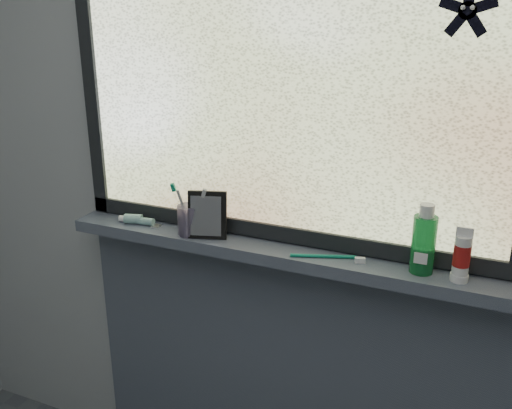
{
  "coord_description": "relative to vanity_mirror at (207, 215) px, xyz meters",
  "views": [
    {
      "loc": [
        0.51,
        -0.29,
        1.74
      ],
      "look_at": [
        -0.07,
        1.05,
        1.22
      ],
      "focal_mm": 40.0,
      "sensor_mm": 36.0,
      "label": 1
    }
  ],
  "objects": [
    {
      "name": "starfish_sticker",
      "position": [
        0.71,
        0.06,
        0.62
      ],
      "size": [
        0.15,
        0.02,
        0.15
      ],
      "primitive_type": null,
      "color": "black",
      "rests_on": "window_pane"
    },
    {
      "name": "toothbrush_lying",
      "position": [
        0.39,
        -0.0,
        -0.07
      ],
      "size": [
        0.24,
        0.1,
        0.02
      ],
      "primitive_type": null,
      "rotation": [
        0.0,
        0.0,
        0.34
      ],
      "color": "#0D7A5B",
      "rests_on": "windowsill"
    },
    {
      "name": "toothpaste_tube",
      "position": [
        -0.27,
        0.01,
        -0.06
      ],
      "size": [
        0.19,
        0.08,
        0.03
      ],
      "primitive_type": null,
      "rotation": [
        0.0,
        0.0,
        0.24
      ],
      "color": "silver",
      "rests_on": "windowsill"
    },
    {
      "name": "cream_tube",
      "position": [
        0.77,
        0.01,
        0.01
      ],
      "size": [
        0.06,
        0.06,
        0.11
      ],
      "primitive_type": "cylinder",
      "rotation": [
        0.0,
        0.0,
        0.44
      ],
      "color": "silver",
      "rests_on": "windowsill"
    },
    {
      "name": "vanity_mirror",
      "position": [
        0.0,
        0.0,
        0.0
      ],
      "size": [
        0.14,
        0.1,
        0.16
      ],
      "primitive_type": "cube",
      "rotation": [
        0.0,
        0.0,
        0.31
      ],
      "color": "black",
      "rests_on": "windowsill"
    },
    {
      "name": "sill_apron",
      "position": [
        0.31,
        0.08,
        -0.61
      ],
      "size": [
        1.62,
        0.02,
        0.98
      ],
      "primitive_type": "cube",
      "color": "#474E5E",
      "rests_on": "floor"
    },
    {
      "name": "wall_back",
      "position": [
        0.31,
        0.09,
        0.15
      ],
      "size": [
        3.0,
        0.01,
        2.5
      ],
      "primitive_type": "cube",
      "color": "#9EA3A8",
      "rests_on": "ground"
    },
    {
      "name": "window_pane",
      "position": [
        0.31,
        0.07,
        0.43
      ],
      "size": [
        1.5,
        0.01,
        1.0
      ],
      "primitive_type": "cube",
      "color": "silver",
      "rests_on": "wall_back"
    },
    {
      "name": "mouthwash_bottle",
      "position": [
        0.67,
        0.02,
        0.02
      ],
      "size": [
        0.07,
        0.07,
        0.17
      ],
      "primitive_type": "cylinder",
      "rotation": [
        0.0,
        0.0,
        -0.05
      ],
      "color": "#1B8D3F",
      "rests_on": "windowsill"
    },
    {
      "name": "frame_bottom",
      "position": [
        0.31,
        0.07,
        -0.05
      ],
      "size": [
        1.6,
        0.03,
        0.05
      ],
      "primitive_type": "cube",
      "color": "black",
      "rests_on": "windowsill"
    },
    {
      "name": "windowsill",
      "position": [
        0.31,
        0.02,
        -0.1
      ],
      "size": [
        1.62,
        0.14,
        0.04
      ],
      "primitive_type": "cube",
      "color": "#474E5E",
      "rests_on": "wall_back"
    },
    {
      "name": "frame_left",
      "position": [
        -0.46,
        0.07,
        0.43
      ],
      "size": [
        0.05,
        0.03,
        1.1
      ],
      "primitive_type": "cube",
      "color": "black",
      "rests_on": "wall_back"
    },
    {
      "name": "toothbrush_cup",
      "position": [
        -0.07,
        -0.0,
        -0.03
      ],
      "size": [
        0.1,
        0.1,
        0.1
      ],
      "primitive_type": "cylinder",
      "rotation": [
        0.0,
        0.0,
        0.39
      ],
      "color": "#A091BF",
      "rests_on": "windowsill"
    }
  ]
}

